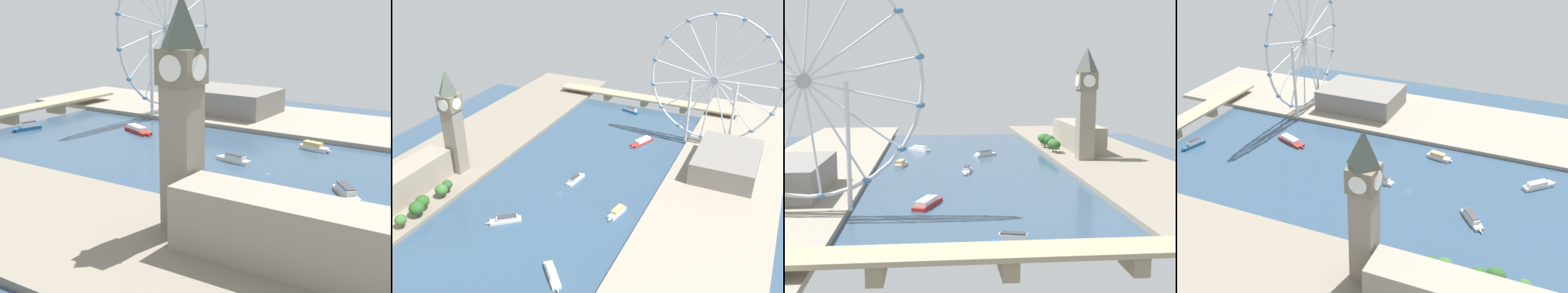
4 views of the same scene
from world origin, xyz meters
The scene contains 14 objects.
ground_plane centered at (0.00, 0.00, 0.00)m, with size 399.08×399.08×0.00m, color #334C66.
riverbank_left centered at (-114.54, 0.00, 1.50)m, with size 90.00×520.00×3.00m, color gray.
riverbank_right centered at (114.54, 0.00, 1.50)m, with size 90.00×520.00×3.00m, color gray.
clock_tower centered at (-92.94, -7.79, 48.66)m, with size 15.34×15.34×87.76m.
parliament_block centered at (-103.16, -64.13, 14.70)m, with size 22.00×96.67×23.40m, color gray.
tree_row_embankment centered at (-76.75, -63.77, 10.44)m, with size 13.04×56.88×12.70m.
ferris_wheel centered at (87.67, 129.07, 66.44)m, with size 117.07×3.20×122.31m.
riverside_hall centered at (112.96, 86.97, 12.15)m, with size 50.18×70.38×18.30m, color gray.
river_bridge centered at (0.00, 209.77, 7.35)m, with size 211.08×17.98×9.38m.
tour_boat_0 centered at (50.90, -6.67, 2.08)m, with size 8.81×21.60×4.99m.
tour_boat_1 centered at (-7.29, 181.29, 2.44)m, with size 22.54×9.38×6.08m.
tour_boat_2 centered at (2.52, 22.49, 1.87)m, with size 7.73×24.30×4.65m.
tour_boat_4 centered at (29.66, 112.54, 1.86)m, with size 16.56×30.45×4.43m.
tour_boat_5 centered at (-17.87, -48.67, 2.00)m, with size 22.75×19.33×4.79m.
Camera 1 is at (-259.04, -121.03, 88.07)m, focal length 50.76 mm.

